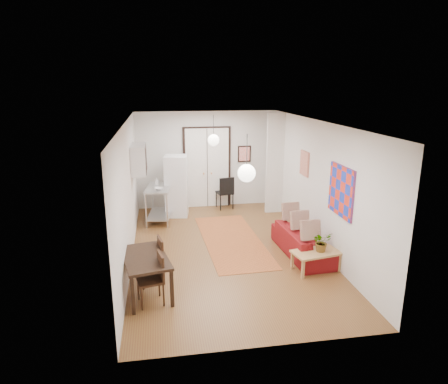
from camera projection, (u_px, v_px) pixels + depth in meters
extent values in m
plane|color=brown|center=(226.00, 250.00, 9.12)|extent=(7.00, 7.00, 0.00)
cube|color=silver|center=(226.00, 122.00, 8.35)|extent=(4.20, 7.00, 0.02)
cube|color=silver|center=(207.00, 160.00, 12.07)|extent=(4.20, 0.02, 2.90)
cube|color=silver|center=(270.00, 255.00, 5.41)|extent=(4.20, 0.02, 2.90)
cube|color=silver|center=(128.00, 193.00, 8.41)|extent=(0.02, 7.00, 2.90)
cube|color=silver|center=(317.00, 185.00, 9.07)|extent=(0.02, 7.00, 2.90)
cube|color=white|center=(207.00, 168.00, 12.09)|extent=(1.44, 0.06, 2.50)
cube|color=silver|center=(275.00, 164.00, 11.45)|extent=(0.50, 0.10, 2.90)
cube|color=silver|center=(139.00, 159.00, 9.74)|extent=(0.35, 1.00, 0.70)
cube|color=red|center=(341.00, 191.00, 7.82)|extent=(0.05, 1.00, 1.00)
cube|color=beige|center=(305.00, 163.00, 9.73)|extent=(0.05, 0.50, 0.60)
cube|color=red|center=(244.00, 154.00, 12.18)|extent=(0.40, 0.03, 0.50)
cube|color=#A47844|center=(133.00, 154.00, 10.18)|extent=(0.03, 0.44, 0.54)
sphere|color=white|center=(214.00, 140.00, 10.43)|extent=(0.30, 0.30, 0.30)
cylinder|color=black|center=(213.00, 125.00, 10.32)|extent=(0.01, 0.01, 0.50)
sphere|color=white|center=(247.00, 173.00, 6.62)|extent=(0.30, 0.30, 0.30)
cylinder|color=black|center=(247.00, 149.00, 6.52)|extent=(0.01, 0.01, 0.50)
cube|color=#B2602C|center=(232.00, 240.00, 9.70)|extent=(1.47, 3.61, 0.01)
imported|color=maroon|center=(303.00, 242.00, 8.85)|extent=(0.91, 2.05, 0.58)
cube|color=tan|center=(316.00, 252.00, 8.03)|extent=(1.02, 0.69, 0.04)
cube|color=tan|center=(299.00, 268.00, 7.82)|extent=(0.06, 0.06, 0.38)
cube|color=tan|center=(340.00, 265.00, 7.95)|extent=(0.06, 0.06, 0.38)
cube|color=tan|center=(292.00, 259.00, 8.22)|extent=(0.06, 0.06, 0.38)
cube|color=tan|center=(331.00, 256.00, 8.35)|extent=(0.06, 0.06, 0.38)
imported|color=#2B5B29|center=(322.00, 242.00, 7.99)|extent=(0.38, 0.42, 0.41)
cube|color=#B8BBBD|center=(159.00, 188.00, 10.85)|extent=(0.80, 1.33, 0.04)
cube|color=#B8BBBD|center=(160.00, 214.00, 11.05)|extent=(0.75, 1.29, 0.03)
cylinder|color=#B8BBBD|center=(149.00, 211.00, 10.37)|extent=(0.04, 0.04, 0.94)
cylinder|color=#B8BBBD|center=(170.00, 210.00, 10.46)|extent=(0.04, 0.04, 0.94)
cylinder|color=#B8BBBD|center=(150.00, 199.00, 11.49)|extent=(0.04, 0.04, 0.94)
cylinder|color=#B8BBBD|center=(169.00, 198.00, 11.58)|extent=(0.04, 0.04, 0.94)
imported|color=white|center=(159.00, 189.00, 10.55)|extent=(0.26, 0.26, 0.06)
imported|color=teal|center=(157.00, 181.00, 11.05)|extent=(0.11, 0.11, 0.20)
cube|color=white|center=(176.00, 186.00, 11.32)|extent=(0.69, 0.69, 1.74)
cube|color=black|center=(145.00, 258.00, 7.08)|extent=(1.00, 1.43, 0.05)
cube|color=black|center=(125.00, 295.00, 6.55)|extent=(0.07, 0.07, 0.67)
cube|color=black|center=(165.00, 292.00, 6.65)|extent=(0.07, 0.07, 0.67)
cube|color=black|center=(130.00, 263.00, 7.70)|extent=(0.07, 0.07, 0.67)
cube|color=black|center=(164.00, 261.00, 7.80)|extent=(0.07, 0.07, 0.67)
cube|color=#361C11|center=(151.00, 263.00, 7.50)|extent=(0.50, 0.49, 0.04)
cube|color=#361C11|center=(150.00, 247.00, 7.62)|extent=(0.12, 0.41, 0.45)
cylinder|color=#361C11|center=(141.00, 279.00, 7.35)|extent=(0.03, 0.03, 0.43)
cylinder|color=#361C11|center=(161.00, 277.00, 7.40)|extent=(0.03, 0.03, 0.43)
cylinder|color=#361C11|center=(142.00, 270.00, 7.70)|extent=(0.03, 0.03, 0.43)
cylinder|color=#361C11|center=(161.00, 268.00, 7.76)|extent=(0.03, 0.03, 0.43)
cube|color=#361C11|center=(150.00, 280.00, 6.83)|extent=(0.50, 0.49, 0.04)
cube|color=#361C11|center=(150.00, 262.00, 6.95)|extent=(0.12, 0.41, 0.45)
cylinder|color=#361C11|center=(140.00, 298.00, 6.68)|extent=(0.03, 0.03, 0.43)
cylinder|color=#361C11|center=(161.00, 296.00, 6.74)|extent=(0.03, 0.03, 0.43)
cylinder|color=#361C11|center=(141.00, 287.00, 7.04)|extent=(0.03, 0.03, 0.43)
cylinder|color=#361C11|center=(161.00, 286.00, 7.09)|extent=(0.03, 0.03, 0.43)
cube|color=black|center=(225.00, 193.00, 12.07)|extent=(0.53, 0.53, 0.04)
cube|color=black|center=(223.00, 183.00, 12.19)|extent=(0.46, 0.12, 0.49)
cylinder|color=black|center=(219.00, 203.00, 11.91)|extent=(0.03, 0.03, 0.49)
cylinder|color=black|center=(232.00, 202.00, 11.97)|extent=(0.03, 0.03, 0.49)
cylinder|color=black|center=(217.00, 199.00, 12.29)|extent=(0.03, 0.03, 0.49)
cylinder|color=black|center=(230.00, 198.00, 12.35)|extent=(0.03, 0.03, 0.49)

